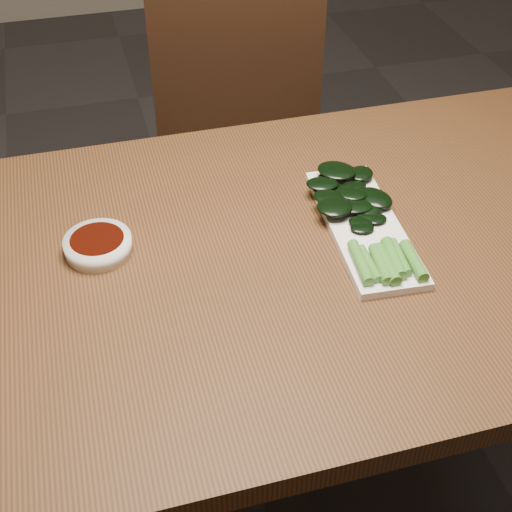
# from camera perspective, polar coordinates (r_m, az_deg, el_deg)

# --- Properties ---
(ground) EXTENTS (6.00, 6.00, 0.00)m
(ground) POSITION_cam_1_polar(r_m,az_deg,el_deg) (1.73, 0.57, -19.10)
(ground) COLOR #2E2C2C
(ground) RESTS_ON ground
(table) EXTENTS (1.40, 0.80, 0.75)m
(table) POSITION_cam_1_polar(r_m,az_deg,el_deg) (1.19, 0.79, -2.35)
(table) COLOR #4C2D15
(table) RESTS_ON ground
(chair_far) EXTENTS (0.50, 0.50, 0.89)m
(chair_far) POSITION_cam_1_polar(r_m,az_deg,el_deg) (1.84, -1.15, 7.61)
(chair_far) COLOR black
(chair_far) RESTS_ON ground
(sauce_bowl) EXTENTS (0.11, 0.11, 0.03)m
(sauce_bowl) POSITION_cam_1_polar(r_m,az_deg,el_deg) (1.16, -12.53, 0.87)
(sauce_bowl) COLOR white
(sauce_bowl) RESTS_ON table
(serving_plate) EXTENTS (0.14, 0.33, 0.01)m
(serving_plate) POSITION_cam_1_polar(r_m,az_deg,el_deg) (1.20, 8.62, 2.36)
(serving_plate) COLOR white
(serving_plate) RESTS_ON table
(gai_lan) EXTENTS (0.15, 0.34, 0.02)m
(gai_lan) POSITION_cam_1_polar(r_m,az_deg,el_deg) (1.20, 8.20, 3.52)
(gai_lan) COLOR #488E30
(gai_lan) RESTS_ON serving_plate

